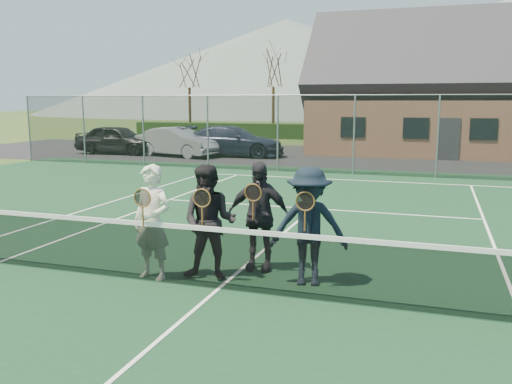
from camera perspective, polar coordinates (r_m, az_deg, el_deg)
ground at (r=27.40m, az=12.14°, el=3.52°), size 220.00×220.00×0.00m
court_surface at (r=8.17m, az=-3.97°, el=-10.25°), size 30.00×30.00×0.02m
tarmac_carpark at (r=28.12m, az=4.00°, el=3.87°), size 40.00×12.00×0.01m
hedge_row at (r=39.28m, az=14.14°, el=6.01°), size 40.00×1.20×1.10m
hill_west at (r=106.04m, az=3.16°, el=12.90°), size 110.00×110.00×18.00m
car_a at (r=29.70m, az=-14.35°, el=5.38°), size 4.54×1.88×1.54m
car_b at (r=27.72m, az=-8.27°, el=5.22°), size 4.69×2.59×1.46m
car_c at (r=27.58m, az=-2.50°, el=5.36°), size 5.34×2.31×1.53m
court_markings at (r=8.17m, az=-3.97°, el=-10.15°), size 11.03×23.83×0.01m
tennis_net at (r=8.01m, az=-4.01°, el=-6.69°), size 11.68×0.08×1.10m
perimeter_fence at (r=20.85m, az=10.29°, el=5.96°), size 30.07×0.07×3.02m
clubhouse at (r=31.14m, az=20.72°, el=11.18°), size 15.60×8.20×7.70m
tree_a at (r=44.46m, az=-7.07°, el=13.37°), size 3.20×3.20×7.77m
tree_b at (r=41.95m, az=1.85°, el=13.67°), size 3.20×3.20×7.77m
tree_c at (r=40.23m, az=17.48°, el=13.42°), size 3.20×3.20×7.77m
player_a at (r=8.55m, az=-10.87°, el=-3.14°), size 0.71×0.55×1.80m
player_b at (r=8.42m, az=-4.92°, el=-3.21°), size 0.95×0.78×1.80m
player_c at (r=8.87m, az=0.25°, el=-2.52°), size 1.09×0.54×1.80m
player_d at (r=8.17m, az=5.59°, el=-3.62°), size 1.27×0.88×1.80m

